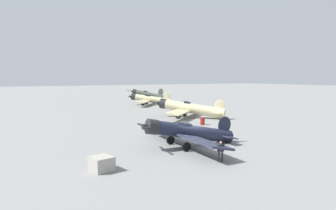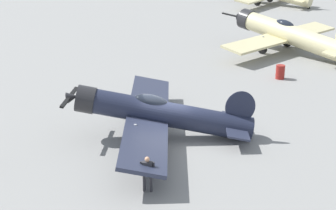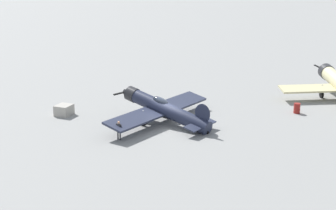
{
  "view_description": "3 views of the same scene",
  "coord_description": "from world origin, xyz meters",
  "px_view_note": "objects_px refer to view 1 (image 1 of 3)",
  "views": [
    {
      "loc": [
        22.79,
        -15.44,
        6.37
      ],
      "look_at": [
        -21.67,
        9.58,
        1.6
      ],
      "focal_mm": 32.29,
      "sensor_mm": 36.0,
      "label": 1
    },
    {
      "loc": [
        25.3,
        -1.23,
        11.16
      ],
      "look_at": [
        -0.0,
        0.0,
        1.8
      ],
      "focal_mm": 58.29,
      "sensor_mm": 36.0,
      "label": 2
    },
    {
      "loc": [
        35.61,
        24.16,
        14.37
      ],
      "look_at": [
        -0.0,
        0.0,
        1.8
      ],
      "focal_mm": 55.31,
      "sensor_mm": 36.0,
      "label": 3
    }
  ],
  "objects_px": {
    "airplane_mid_apron": "(189,108)",
    "equipment_crate": "(101,164)",
    "fuel_drum": "(202,121)",
    "ground_crew_mechanic": "(221,149)",
    "airplane_foreground": "(188,132)",
    "airplane_far_line": "(149,99)",
    "airplane_outer_stand": "(147,94)"
  },
  "relations": [
    {
      "from": "airplane_foreground",
      "to": "fuel_drum",
      "type": "xyz_separation_m",
      "value": [
        -9.63,
        8.61,
        -0.88
      ]
    },
    {
      "from": "airplane_foreground",
      "to": "airplane_outer_stand",
      "type": "xyz_separation_m",
      "value": [
        -56.94,
        22.83,
        -0.03
      ]
    },
    {
      "from": "airplane_far_line",
      "to": "airplane_outer_stand",
      "type": "relative_size",
      "value": 1.11
    },
    {
      "from": "airplane_mid_apron",
      "to": "equipment_crate",
      "type": "distance_m",
      "value": 27.85
    },
    {
      "from": "airplane_far_line",
      "to": "fuel_drum",
      "type": "height_order",
      "value": "airplane_far_line"
    },
    {
      "from": "equipment_crate",
      "to": "airplane_foreground",
      "type": "bearing_deg",
      "value": 109.09
    },
    {
      "from": "ground_crew_mechanic",
      "to": "fuel_drum",
      "type": "height_order",
      "value": "ground_crew_mechanic"
    },
    {
      "from": "ground_crew_mechanic",
      "to": "fuel_drum",
      "type": "xyz_separation_m",
      "value": [
        -15.05,
        9.19,
        -0.48
      ]
    },
    {
      "from": "airplane_foreground",
      "to": "airplane_outer_stand",
      "type": "relative_size",
      "value": 1.26
    },
    {
      "from": "fuel_drum",
      "to": "ground_crew_mechanic",
      "type": "bearing_deg",
      "value": -31.42
    },
    {
      "from": "fuel_drum",
      "to": "equipment_crate",
      "type": "bearing_deg",
      "value": -54.13
    },
    {
      "from": "fuel_drum",
      "to": "airplane_outer_stand",
      "type": "bearing_deg",
      "value": 163.27
    },
    {
      "from": "airplane_foreground",
      "to": "fuel_drum",
      "type": "bearing_deg",
      "value": -128.65
    },
    {
      "from": "airplane_mid_apron",
      "to": "airplane_far_line",
      "type": "distance_m",
      "value": 22.33
    },
    {
      "from": "ground_crew_mechanic",
      "to": "fuel_drum",
      "type": "relative_size",
      "value": 1.66
    },
    {
      "from": "airplane_mid_apron",
      "to": "fuel_drum",
      "type": "xyz_separation_m",
      "value": [
        6.68,
        -2.27,
        -1.02
      ]
    },
    {
      "from": "airplane_outer_stand",
      "to": "fuel_drum",
      "type": "xyz_separation_m",
      "value": [
        47.31,
        -14.22,
        -0.84
      ]
    },
    {
      "from": "airplane_foreground",
      "to": "ground_crew_mechanic",
      "type": "distance_m",
      "value": 5.46
    },
    {
      "from": "airplane_foreground",
      "to": "equipment_crate",
      "type": "distance_m",
      "value": 9.6
    },
    {
      "from": "airplane_outer_stand",
      "to": "fuel_drum",
      "type": "distance_m",
      "value": 49.4
    },
    {
      "from": "airplane_outer_stand",
      "to": "airplane_foreground",
      "type": "bearing_deg",
      "value": 109.49
    },
    {
      "from": "airplane_foreground",
      "to": "ground_crew_mechanic",
      "type": "height_order",
      "value": "airplane_foreground"
    },
    {
      "from": "airplane_outer_stand",
      "to": "ground_crew_mechanic",
      "type": "relative_size",
      "value": 6.21
    },
    {
      "from": "airplane_mid_apron",
      "to": "airplane_far_line",
      "type": "xyz_separation_m",
      "value": [
        -22.01,
        3.74,
        -0.13
      ]
    },
    {
      "from": "fuel_drum",
      "to": "airplane_foreground",
      "type": "bearing_deg",
      "value": -41.78
    },
    {
      "from": "airplane_far_line",
      "to": "ground_crew_mechanic",
      "type": "distance_m",
      "value": 46.31
    },
    {
      "from": "airplane_foreground",
      "to": "airplane_mid_apron",
      "type": "xyz_separation_m",
      "value": [
        -16.31,
        10.88,
        0.15
      ]
    },
    {
      "from": "airplane_mid_apron",
      "to": "airplane_foreground",
      "type": "bearing_deg",
      "value": 105.9
    },
    {
      "from": "ground_crew_mechanic",
      "to": "fuel_drum",
      "type": "distance_m",
      "value": 17.64
    },
    {
      "from": "airplane_outer_stand",
      "to": "airplane_mid_apron",
      "type": "bearing_deg",
      "value": 114.94
    },
    {
      "from": "airplane_mid_apron",
      "to": "ground_crew_mechanic",
      "type": "relative_size",
      "value": 6.9
    },
    {
      "from": "airplane_outer_stand",
      "to": "fuel_drum",
      "type": "relative_size",
      "value": 10.28
    }
  ]
}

